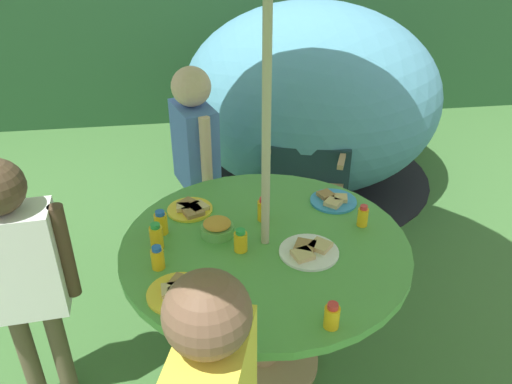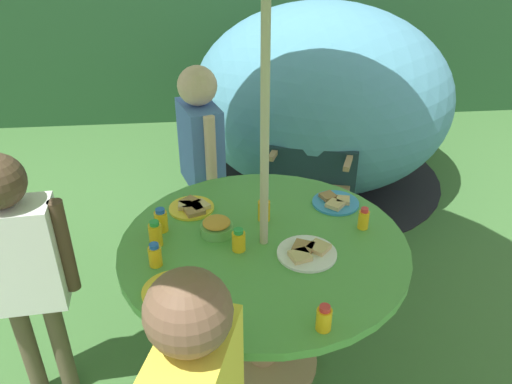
% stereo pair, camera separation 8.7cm
% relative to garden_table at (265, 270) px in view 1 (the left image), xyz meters
% --- Properties ---
extents(ground_plane, '(10.00, 10.00, 0.02)m').
position_rel_garden_table_xyz_m(ground_plane, '(0.00, 0.00, -0.60)').
color(ground_plane, '#3D6B33').
extents(hedge_backdrop, '(9.00, 0.70, 2.13)m').
position_rel_garden_table_xyz_m(hedge_backdrop, '(0.00, 3.60, 0.47)').
color(hedge_backdrop, '#234C28').
rests_on(hedge_backdrop, ground_plane).
extents(garden_table, '(1.26, 1.26, 0.75)m').
position_rel_garden_table_xyz_m(garden_table, '(0.00, 0.00, 0.00)').
color(garden_table, tan).
rests_on(garden_table, ground_plane).
extents(wooden_chair, '(0.63, 0.61, 0.96)m').
position_rel_garden_table_xyz_m(wooden_chair, '(0.48, 1.16, -0.05)').
color(wooden_chair, tan).
rests_on(wooden_chair, ground_plane).
extents(dome_tent, '(2.48, 2.48, 1.40)m').
position_rel_garden_table_xyz_m(dome_tent, '(0.66, 1.95, 0.10)').
color(dome_tent, teal).
rests_on(dome_tent, ground_plane).
extents(child_in_blue_shirt, '(0.27, 0.42, 1.28)m').
position_rel_garden_table_xyz_m(child_in_blue_shirt, '(-0.27, 0.88, 0.23)').
color(child_in_blue_shirt, navy).
rests_on(child_in_blue_shirt, ground_plane).
extents(child_in_white_shirt, '(0.43, 0.21, 1.26)m').
position_rel_garden_table_xyz_m(child_in_white_shirt, '(-1.00, -0.08, 0.21)').
color(child_in_white_shirt, brown).
rests_on(child_in_white_shirt, ground_plane).
extents(snack_bowl, '(0.15, 0.15, 0.08)m').
position_rel_garden_table_xyz_m(snack_bowl, '(-0.20, 0.09, 0.19)').
color(snack_bowl, '#66B259').
rests_on(snack_bowl, garden_table).
extents(plate_center_front, '(0.25, 0.25, 0.03)m').
position_rel_garden_table_xyz_m(plate_center_front, '(0.17, -0.10, 0.17)').
color(plate_center_front, white).
rests_on(plate_center_front, garden_table).
extents(plate_back_edge, '(0.24, 0.24, 0.03)m').
position_rel_garden_table_xyz_m(plate_back_edge, '(-0.38, -0.29, 0.17)').
color(plate_back_edge, yellow).
rests_on(plate_back_edge, garden_table).
extents(plate_mid_right, '(0.23, 0.23, 0.03)m').
position_rel_garden_table_xyz_m(plate_mid_right, '(0.38, 0.28, 0.17)').
color(plate_mid_right, '#338CD8').
rests_on(plate_mid_right, garden_table).
extents(plate_near_right, '(0.22, 0.22, 0.03)m').
position_rel_garden_table_xyz_m(plate_near_right, '(-0.32, 0.30, 0.17)').
color(plate_near_right, yellow).
rests_on(plate_near_right, garden_table).
extents(juice_bottle_near_left, '(0.05, 0.05, 0.10)m').
position_rel_garden_table_xyz_m(juice_bottle_near_left, '(0.46, 0.07, 0.21)').
color(juice_bottle_near_left, yellow).
rests_on(juice_bottle_near_left, garden_table).
extents(juice_bottle_far_left, '(0.06, 0.06, 0.11)m').
position_rel_garden_table_xyz_m(juice_bottle_far_left, '(-0.45, 0.13, 0.21)').
color(juice_bottle_far_left, yellow).
rests_on(juice_bottle_far_left, garden_table).
extents(juice_bottle_far_right, '(0.06, 0.06, 0.12)m').
position_rel_garden_table_xyz_m(juice_bottle_far_right, '(0.02, 0.18, 0.21)').
color(juice_bottle_far_right, yellow).
rests_on(juice_bottle_far_right, garden_table).
extents(juice_bottle_center_back, '(0.06, 0.06, 0.10)m').
position_rel_garden_table_xyz_m(juice_bottle_center_back, '(0.15, -0.53, 0.20)').
color(juice_bottle_center_back, yellow).
rests_on(juice_bottle_center_back, garden_table).
extents(juice_bottle_mid_left, '(0.06, 0.06, 0.10)m').
position_rel_garden_table_xyz_m(juice_bottle_mid_left, '(-0.11, -0.04, 0.21)').
color(juice_bottle_mid_left, yellow).
rests_on(juice_bottle_mid_left, garden_table).
extents(juice_bottle_front_edge, '(0.06, 0.06, 0.12)m').
position_rel_garden_table_xyz_m(juice_bottle_front_edge, '(-0.47, 0.03, 0.21)').
color(juice_bottle_front_edge, yellow).
rests_on(juice_bottle_front_edge, garden_table).
extents(juice_bottle_spot_a, '(0.05, 0.05, 0.10)m').
position_rel_garden_table_xyz_m(juice_bottle_spot_a, '(-0.46, -0.12, 0.21)').
color(juice_bottle_spot_a, yellow).
rests_on(juice_bottle_spot_a, garden_table).
extents(cup_near, '(0.06, 0.06, 0.06)m').
position_rel_garden_table_xyz_m(cup_near, '(-0.19, -0.54, 0.19)').
color(cup_near, '#4C99D8').
rests_on(cup_near, garden_table).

